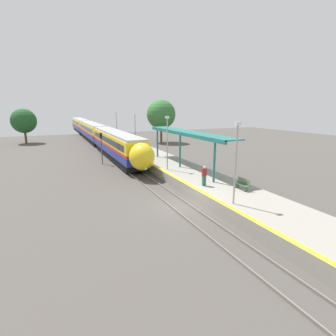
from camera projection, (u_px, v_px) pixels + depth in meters
ground_plane at (180, 206)px, 19.96m from camera, size 120.00×120.00×0.00m
rail_left at (172, 207)px, 19.65m from camera, size 0.08×90.00×0.15m
rail_right at (188, 204)px, 20.23m from camera, size 0.08×90.00×0.15m
train at (93, 131)px, 56.23m from camera, size 2.78×68.24×3.95m
platform_right at (225, 193)px, 21.49m from camera, size 4.93×64.00×0.99m
platform_bench at (242, 184)px, 20.83m from camera, size 0.44×1.43×0.89m
person_waiting at (204, 175)px, 21.73m from camera, size 0.36×0.22×1.68m
railway_signal at (101, 145)px, 34.12m from camera, size 0.28×0.28×4.12m
lamppost_near at (236, 158)px, 17.11m from camera, size 0.36×0.20×5.52m
lamppost_mid at (167, 140)px, 26.84m from camera, size 0.36×0.20×5.52m
lamppost_far at (135, 131)px, 36.57m from camera, size 0.36×0.20×5.52m
lamppost_farthest at (117, 126)px, 46.30m from camera, size 0.36×0.20×5.52m
station_canopy at (185, 134)px, 28.14m from camera, size 2.02×16.04×3.84m
background_tree_left at (24, 121)px, 53.45m from camera, size 4.95×4.95×7.06m
background_tree_right at (161, 114)px, 54.30m from camera, size 6.00×6.00×8.86m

